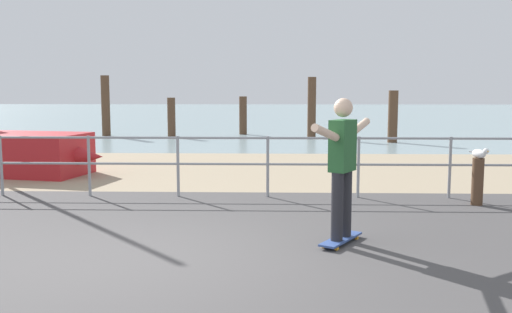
# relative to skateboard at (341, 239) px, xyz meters

# --- Properties ---
(ground_plane) EXTENTS (24.00, 10.00, 0.04)m
(ground_plane) POSITION_rel_skateboard_xyz_m (-2.09, -1.73, -0.07)
(ground_plane) COLOR #474444
(ground_plane) RESTS_ON ground
(beach_strip) EXTENTS (24.00, 6.00, 0.04)m
(beach_strip) POSITION_rel_skateboard_xyz_m (-2.09, 6.27, -0.07)
(beach_strip) COLOR tan
(beach_strip) RESTS_ON ground
(sea_surface) EXTENTS (72.00, 50.00, 0.04)m
(sea_surface) POSITION_rel_skateboard_xyz_m (-2.09, 34.27, -0.07)
(sea_surface) COLOR #849EA3
(sea_surface) RESTS_ON ground
(railing_fence) EXTENTS (13.72, 0.05, 1.05)m
(railing_fence) POSITION_rel_skateboard_xyz_m (-3.18, 2.87, 0.63)
(railing_fence) COLOR gray
(railing_fence) RESTS_ON ground
(skateboard) EXTENTS (0.59, 0.79, 0.08)m
(skateboard) POSITION_rel_skateboard_xyz_m (0.00, 0.00, 0.00)
(skateboard) COLOR #334C8C
(skateboard) RESTS_ON ground
(skateboarder) EXTENTS (0.83, 1.28, 1.65)m
(skateboarder) POSITION_rel_skateboard_xyz_m (-0.00, -0.00, 0.95)
(skateboarder) COLOR #26262B
(skateboarder) RESTS_ON skateboard
(bollard_short) EXTENTS (0.18, 0.18, 0.76)m
(bollard_short) POSITION_rel_skateboard_xyz_m (2.40, 2.31, 0.31)
(bollard_short) COLOR #513826
(bollard_short) RESTS_ON ground
(seagull) EXTENTS (0.20, 0.49, 0.18)m
(seagull) POSITION_rel_skateboard_xyz_m (2.41, 2.29, 0.77)
(seagull) COLOR white
(seagull) RESTS_ON bollard_short
(groyne_post_0) EXTENTS (0.33, 0.33, 2.34)m
(groyne_post_0) POSITION_rel_skateboard_xyz_m (-7.29, 15.13, 1.10)
(groyne_post_0) COLOR #513826
(groyne_post_0) RESTS_ON ground
(groyne_post_1) EXTENTS (0.30, 0.30, 1.50)m
(groyne_post_1) POSITION_rel_skateboard_xyz_m (-4.65, 14.66, 0.68)
(groyne_post_1) COLOR #513826
(groyne_post_1) RESTS_ON ground
(groyne_post_2) EXTENTS (0.31, 0.31, 1.53)m
(groyne_post_2) POSITION_rel_skateboard_xyz_m (-2.02, 16.01, 0.70)
(groyne_post_2) COLOR #513826
(groyne_post_2) RESTS_ON ground
(groyne_post_3) EXTENTS (0.31, 0.31, 2.27)m
(groyne_post_3) POSITION_rel_skateboard_xyz_m (0.61, 14.48, 1.07)
(groyne_post_3) COLOR #513826
(groyne_post_3) RESTS_ON ground
(groyne_post_4) EXTENTS (0.32, 0.32, 1.78)m
(groyne_post_4) POSITION_rel_skateboard_xyz_m (3.24, 12.74, 0.82)
(groyne_post_4) COLOR #513826
(groyne_post_4) RESTS_ON ground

